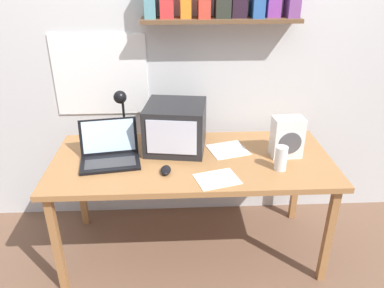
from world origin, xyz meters
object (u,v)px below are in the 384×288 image
(open_notebook, at_px, (217,179))
(juice_glass, at_px, (281,159))
(laptop, at_px, (110,151))
(desk_lamp, at_px, (122,109))
(loose_paper_near_monitor, at_px, (228,150))
(crt_monitor, at_px, (176,127))
(computer_mouse, at_px, (166,170))
(space_heater, at_px, (287,137))
(corner_desk, at_px, (192,166))

(open_notebook, bearing_deg, juice_glass, 14.06)
(laptop, relative_size, juice_glass, 2.67)
(desk_lamp, distance_m, loose_paper_near_monitor, 0.73)
(laptop, bearing_deg, crt_monitor, 10.23)
(laptop, distance_m, loose_paper_near_monitor, 0.76)
(computer_mouse, bearing_deg, crt_monitor, 78.83)
(desk_lamp, distance_m, juice_glass, 1.04)
(desk_lamp, bearing_deg, juice_glass, -12.82)
(laptop, xyz_separation_m, loose_paper_near_monitor, (0.75, 0.09, -0.06))
(loose_paper_near_monitor, bearing_deg, space_heater, -14.55)
(corner_desk, height_order, juice_glass, juice_glass)
(corner_desk, bearing_deg, open_notebook, -63.09)
(crt_monitor, relative_size, desk_lamp, 1.08)
(laptop, distance_m, juice_glass, 1.04)
(corner_desk, xyz_separation_m, space_heater, (0.59, 0.01, 0.18))
(corner_desk, bearing_deg, crt_monitor, 123.05)
(desk_lamp, bearing_deg, laptop, -102.58)
(space_heater, bearing_deg, loose_paper_near_monitor, 161.55)
(crt_monitor, height_order, juice_glass, crt_monitor)
(laptop, bearing_deg, loose_paper_near_monitor, -1.82)
(laptop, height_order, desk_lamp, desk_lamp)
(open_notebook, bearing_deg, laptop, 157.26)
(space_heater, bearing_deg, desk_lamp, 165.78)
(corner_desk, bearing_deg, laptop, 178.74)
(laptop, bearing_deg, computer_mouse, -35.70)
(space_heater, xyz_separation_m, open_notebook, (-0.46, -0.27, -0.13))
(open_notebook, bearing_deg, loose_paper_near_monitor, 72.91)
(laptop, relative_size, computer_mouse, 3.66)
(crt_monitor, bearing_deg, computer_mouse, -92.83)
(laptop, relative_size, desk_lamp, 1.02)
(crt_monitor, bearing_deg, loose_paper_near_monitor, -0.14)
(corner_desk, distance_m, laptop, 0.52)
(space_heater, relative_size, open_notebook, 0.93)
(juice_glass, bearing_deg, computer_mouse, -179.50)
(loose_paper_near_monitor, bearing_deg, corner_desk, -157.21)
(corner_desk, bearing_deg, loose_paper_near_monitor, 22.79)
(laptop, distance_m, open_notebook, 0.70)
(computer_mouse, distance_m, loose_paper_near_monitor, 0.48)
(space_heater, distance_m, loose_paper_near_monitor, 0.38)
(computer_mouse, relative_size, loose_paper_near_monitor, 0.38)
(corner_desk, xyz_separation_m, laptop, (-0.51, 0.01, 0.12))
(desk_lamp, bearing_deg, loose_paper_near_monitor, -0.35)
(space_heater, bearing_deg, laptop, 176.02)
(laptop, bearing_deg, open_notebook, -31.39)
(juice_glass, relative_size, loose_paper_near_monitor, 0.52)
(corner_desk, relative_size, computer_mouse, 16.15)
(corner_desk, distance_m, crt_monitor, 0.28)
(laptop, height_order, space_heater, space_heater)
(desk_lamp, relative_size, computer_mouse, 3.60)
(crt_monitor, distance_m, computer_mouse, 0.35)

